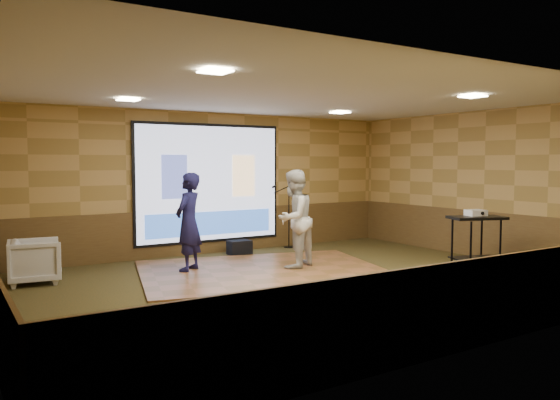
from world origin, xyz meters
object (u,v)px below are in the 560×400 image
projector_screen (210,184)px  player_right (294,219)px  av_table (477,233)px  duffel_bag (239,247)px  dance_floor (263,271)px  mic_stand (287,226)px  projector (476,213)px  banquet_chair (35,261)px  player_left (189,222)px

projector_screen → player_right: 2.50m
player_right → av_table: size_ratio=1.79×
projector_screen → av_table: bearing=-54.1°
player_right → duffel_bag: size_ratio=3.75×
dance_floor → player_right: player_right is taller
mic_stand → duffel_bag: (-1.34, -0.23, -0.34)m
av_table → duffel_bag: size_ratio=2.10×
mic_stand → player_right: bearing=-120.3°
dance_floor → mic_stand: size_ratio=2.95×
player_right → projector: player_right is taller
banquet_chair → mic_stand: bearing=-73.6°
projector_screen → banquet_chair: 3.95m
projector_screen → player_left: size_ratio=1.91×
player_left → banquet_chair: player_left is taller
dance_floor → mic_stand: 2.80m
projector → duffel_bag: (-2.74, 3.81, -0.90)m
projector → banquet_chair: size_ratio=0.40×
player_right → duffel_bag: (-0.11, 1.91, -0.77)m
av_table → banquet_chair: 7.49m
player_left → dance_floor: bearing=110.5°
player_right → player_left: bearing=-47.9°
player_left → player_right: 1.89m
banquet_chair → dance_floor: bearing=-100.8°
projector → projector_screen: bearing=143.8°
projector_screen → player_right: projector_screen is taller
banquet_chair → player_right: bearing=-99.5°
banquet_chair → duffel_bag: bearing=-73.6°
projector_screen → av_table: (3.14, -4.34, -0.77)m
player_left → duffel_bag: bearing=175.9°
projector → mic_stand: size_ratio=0.22×
dance_floor → duffel_bag: duffel_bag is taller
player_left → av_table: player_left is taller
player_right → av_table: (2.57, -1.97, -0.22)m
mic_stand → projector_screen: bearing=172.4°
projector → banquet_chair: 7.54m
player_right → av_table: player_right is taller
projector_screen → banquet_chair: projector_screen is taller
mic_stand → duffel_bag: mic_stand is taller
dance_floor → player_right: (0.61, -0.09, 0.91)m
player_left → mic_stand: (2.97, 1.41, -0.41)m
dance_floor → player_right: size_ratio=2.39×
player_right → duffel_bag: bearing=-111.8°
mic_stand → duffel_bag: size_ratio=3.04×
player_left → av_table: (4.31, -2.70, -0.20)m
dance_floor → duffel_bag: bearing=74.9°
mic_stand → banquet_chair: bearing=-170.9°
projector_screen → duffel_bag: 1.48m
dance_floor → banquet_chair: banquet_chair is taller
projector_screen → player_left: projector_screen is taller
player_left → duffel_bag: player_left is taller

